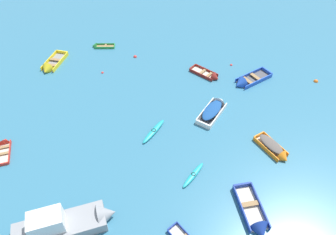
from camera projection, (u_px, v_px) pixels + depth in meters
kayak_turquoise_back_row_left at (193, 175)px, 24.45m from camera, size 2.00×2.68×0.28m
motor_launch_grey_near_camera at (66, 224)px, 20.90m from camera, size 7.13×4.07×2.65m
rowboat_white_near_right at (215, 108)px, 29.65m from camera, size 3.34×4.36×1.39m
rowboat_blue_foreground_center at (245, 82)px, 32.76m from camera, size 4.62×3.91×1.44m
rowboat_maroon_center at (211, 76)px, 33.57m from camera, size 3.48×3.04×1.12m
rowboat_red_cluster_outer at (5, 146)px, 26.61m from camera, size 1.79×3.08×0.87m
rowboat_yellow_outer_left at (50, 67)px, 34.72m from camera, size 2.26×4.42×1.40m
rowboat_green_back_row_center at (99, 46)px, 37.93m from camera, size 2.84×0.99×0.79m
rowboat_orange_back_row_right at (275, 150)px, 26.05m from camera, size 2.86×3.45×1.13m
kayak_turquoise_far_back at (154, 131)px, 27.78m from camera, size 2.11×3.21×0.32m
rowboat_deep_blue_distant_center at (256, 220)px, 21.63m from camera, size 2.33×4.42×1.38m
mooring_buoy_between_boats_right at (316, 82)px, 33.15m from camera, size 0.48×0.48×0.48m
mooring_buoy_between_boats_left at (135, 57)px, 36.47m from camera, size 0.43×0.43×0.43m
mooring_buoy_midfield at (102, 73)px, 34.25m from camera, size 0.30×0.30×0.30m
mooring_buoy_outer_edge at (231, 65)px, 35.29m from camera, size 0.30×0.30×0.30m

